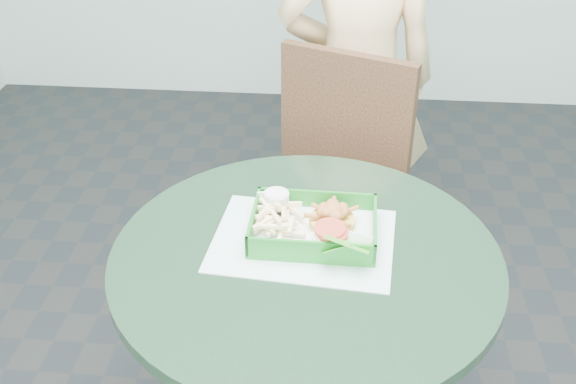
# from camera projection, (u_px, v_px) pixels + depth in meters

# --- Properties ---
(cafe_table) EXTENTS (0.87, 0.87, 0.75)m
(cafe_table) POSITION_uv_depth(u_px,v_px,m) (305.00, 316.00, 1.60)
(cafe_table) COLOR black
(cafe_table) RESTS_ON floor
(dining_chair) EXTENTS (0.45, 0.45, 0.93)m
(dining_chair) POSITION_uv_depth(u_px,v_px,m) (343.00, 181.00, 2.19)
(dining_chair) COLOR #341B0D
(dining_chair) RESTS_ON floor
(diner_person) EXTENTS (0.59, 0.42, 1.51)m
(diner_person) POSITION_uv_depth(u_px,v_px,m) (357.00, 81.00, 2.32)
(diner_person) COLOR #F6CB90
(diner_person) RESTS_ON floor
(placemat) EXTENTS (0.43, 0.34, 0.00)m
(placemat) POSITION_uv_depth(u_px,v_px,m) (303.00, 247.00, 1.54)
(placemat) COLOR silver
(placemat) RESTS_ON cafe_table
(food_basket) EXTENTS (0.28, 0.21, 0.06)m
(food_basket) POSITION_uv_depth(u_px,v_px,m) (313.00, 237.00, 1.55)
(food_basket) COLOR #187321
(food_basket) RESTS_ON placemat
(crab_sandwich) EXTENTS (0.11, 0.11, 0.07)m
(crab_sandwich) POSITION_uv_depth(u_px,v_px,m) (332.00, 221.00, 1.55)
(crab_sandwich) COLOR gold
(crab_sandwich) RESTS_ON food_basket
(fries_pile) EXTENTS (0.13, 0.14, 0.04)m
(fries_pile) POSITION_uv_depth(u_px,v_px,m) (277.00, 225.00, 1.55)
(fries_pile) COLOR #FFE9AC
(fries_pile) RESTS_ON food_basket
(sauce_ramekin) EXTENTS (0.06, 0.06, 0.03)m
(sauce_ramekin) POSITION_uv_depth(u_px,v_px,m) (276.00, 205.00, 1.60)
(sauce_ramekin) COLOR silver
(sauce_ramekin) RESTS_ON food_basket
(garnish_cup) EXTENTS (0.12, 0.12, 0.05)m
(garnish_cup) POSITION_uv_depth(u_px,v_px,m) (335.00, 246.00, 1.48)
(garnish_cup) COLOR white
(garnish_cup) RESTS_ON food_basket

